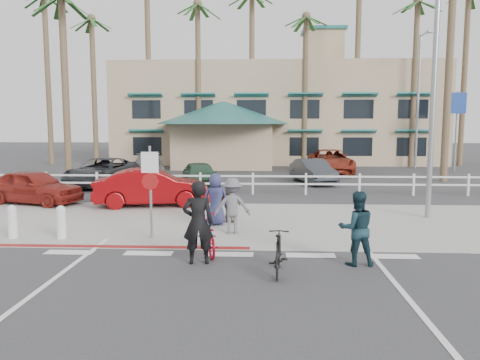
{
  "coord_description": "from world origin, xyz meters",
  "views": [
    {
      "loc": [
        0.79,
        -10.58,
        3.21
      ],
      "look_at": [
        0.13,
        3.61,
        1.5
      ],
      "focal_mm": 35.0,
      "sensor_mm": 36.0,
      "label": 1
    }
  ],
  "objects_px": {
    "sign_post": "(151,187)",
    "car_white_sedan": "(152,187)",
    "bike_red": "(207,235)",
    "bike_black": "(278,253)",
    "car_red_compact": "(34,187)"
  },
  "relations": [
    {
      "from": "sign_post",
      "to": "car_red_compact",
      "type": "height_order",
      "value": "sign_post"
    },
    {
      "from": "car_white_sedan",
      "to": "car_red_compact",
      "type": "height_order",
      "value": "car_white_sedan"
    },
    {
      "from": "car_white_sedan",
      "to": "car_red_compact",
      "type": "distance_m",
      "value": 4.92
    },
    {
      "from": "bike_black",
      "to": "car_white_sedan",
      "type": "height_order",
      "value": "car_white_sedan"
    },
    {
      "from": "sign_post",
      "to": "car_white_sedan",
      "type": "xyz_separation_m",
      "value": [
        -1.19,
        5.18,
        -0.72
      ]
    },
    {
      "from": "car_white_sedan",
      "to": "car_red_compact",
      "type": "xyz_separation_m",
      "value": [
        -4.91,
        0.31,
        -0.04
      ]
    },
    {
      "from": "sign_post",
      "to": "bike_black",
      "type": "relative_size",
      "value": 1.87
    },
    {
      "from": "sign_post",
      "to": "car_red_compact",
      "type": "relative_size",
      "value": 0.72
    },
    {
      "from": "bike_black",
      "to": "car_red_compact",
      "type": "relative_size",
      "value": 0.38
    },
    {
      "from": "car_white_sedan",
      "to": "bike_red",
      "type": "bearing_deg",
      "value": -167.3
    },
    {
      "from": "sign_post",
      "to": "bike_red",
      "type": "height_order",
      "value": "sign_post"
    },
    {
      "from": "bike_red",
      "to": "sign_post",
      "type": "bearing_deg",
      "value": -57.39
    },
    {
      "from": "bike_red",
      "to": "bike_black",
      "type": "xyz_separation_m",
      "value": [
        1.72,
        -1.52,
        0.0
      ]
    },
    {
      "from": "bike_black",
      "to": "car_white_sedan",
      "type": "relative_size",
      "value": 0.35
    },
    {
      "from": "sign_post",
      "to": "car_white_sedan",
      "type": "bearing_deg",
      "value": 102.95
    }
  ]
}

